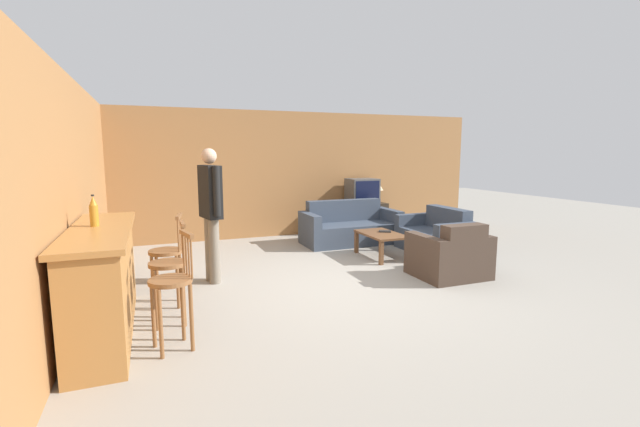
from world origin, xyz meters
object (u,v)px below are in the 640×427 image
at_px(bar_chair_mid, 170,271).
at_px(tv_unit, 362,218).
at_px(bar_chair_near, 173,289).
at_px(table_lamp, 377,186).
at_px(person_by_window, 211,207).
at_px(couch_far, 350,228).
at_px(coffee_table, 381,237).
at_px(tv, 362,191).
at_px(bottle, 94,212).
at_px(book_on_table, 385,231).
at_px(loveseat_right, 436,236).
at_px(bar_chair_far, 167,258).
at_px(armchair_near, 450,257).

bearing_deg(bar_chair_mid, tv_unit, 42.47).
bearing_deg(bar_chair_near, table_lamp, 44.33).
bearing_deg(person_by_window, couch_far, 29.65).
bearing_deg(tv_unit, coffee_table, -108.58).
xyz_separation_m(coffee_table, tv, (0.71, 2.10, 0.57)).
relative_size(bottle, book_on_table, 1.29).
bearing_deg(table_lamp, loveseat_right, -89.79).
distance_m(tv, bottle, 6.05).
relative_size(bar_chair_far, armchair_near, 1.12).
xyz_separation_m(bar_chair_near, bar_chair_far, (0.00, 1.19, 0.00)).
bearing_deg(loveseat_right, bar_chair_mid, -159.88).
height_order(bar_chair_far, table_lamp, table_lamp).
height_order(bottle, person_by_window, person_by_window).
xyz_separation_m(bar_chair_far, person_by_window, (0.60, 0.74, 0.47)).
height_order(bar_chair_mid, table_lamp, table_lamp).
xyz_separation_m(book_on_table, table_lamp, (0.97, 2.03, 0.60)).
distance_m(bar_chair_near, book_on_table, 4.26).
bearing_deg(tv, couch_far, -129.49).
relative_size(armchair_near, loveseat_right, 0.71).
distance_m(couch_far, table_lamp, 1.56).
height_order(coffee_table, book_on_table, book_on_table).
xyz_separation_m(loveseat_right, person_by_window, (-3.92, -0.34, 0.74)).
height_order(bar_chair_far, person_by_window, person_by_window).
distance_m(bar_chair_far, tv, 5.25).
distance_m(loveseat_right, tv, 2.25).
height_order(tv, table_lamp, tv).
height_order(couch_far, book_on_table, couch_far).
distance_m(bar_chair_mid, person_by_window, 1.52).
distance_m(tv_unit, table_lamp, 0.79).
bearing_deg(loveseat_right, bottle, -163.22).
relative_size(tv, bottle, 2.02).
bearing_deg(table_lamp, book_on_table, -115.60).
xyz_separation_m(tv, person_by_window, (-3.54, -2.47, 0.11)).
relative_size(loveseat_right, table_lamp, 2.71).
xyz_separation_m(tv_unit, tv, (0.00, -0.00, 0.60)).
relative_size(bar_chair_far, table_lamp, 2.14).
bearing_deg(armchair_near, book_on_table, 98.76).
bearing_deg(loveseat_right, book_on_table, 174.04).
distance_m(couch_far, bottle, 5.06).
bearing_deg(person_by_window, book_on_table, 8.56).
relative_size(bar_chair_mid, table_lamp, 2.14).
height_order(bar_chair_far, coffee_table, bar_chair_far).
xyz_separation_m(bar_chair_near, coffee_table, (3.43, 2.30, -0.21)).
relative_size(bar_chair_far, coffee_table, 1.11).
distance_m(tv_unit, person_by_window, 4.37).
bearing_deg(loveseat_right, person_by_window, -175.04).
distance_m(bar_chair_near, coffee_table, 4.13).
xyz_separation_m(bar_chair_near, armchair_near, (3.76, 0.92, -0.27)).
xyz_separation_m(bar_chair_near, bar_chair_mid, (0.00, 0.62, 0.00)).
xyz_separation_m(couch_far, loveseat_right, (1.08, -1.27, -0.00)).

